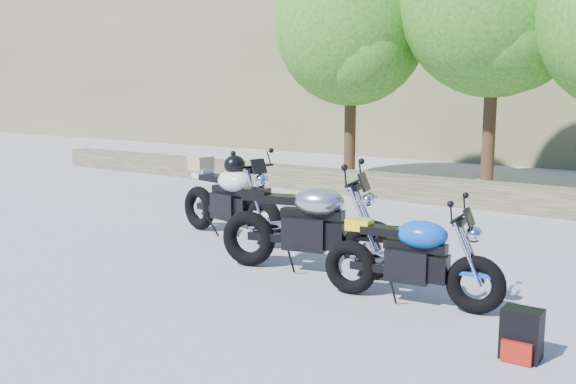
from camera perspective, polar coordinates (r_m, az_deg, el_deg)
The scene contains 8 objects.
ground at distance 8.75m, azimuth -4.98°, elevation -5.54°, with size 90.00×90.00×0.00m, color #939499.
stone_wall at distance 13.25m, azimuth 10.95°, elevation 0.32°, with size 22.00×0.55×0.50m, color #4A4231.
tree_decid_left at distance 15.76m, azimuth 5.88°, elevation 14.09°, with size 3.67×3.67×5.62m.
tree_decid_mid at distance 14.78m, azimuth 18.24°, elevation 15.65°, with size 4.08×4.08×6.24m.
silver_bike at distance 7.74m, azimuth 1.92°, elevation -3.14°, with size 2.26×0.88×1.15m.
white_bike at distance 9.66m, azimuth -5.25°, elevation -0.45°, with size 2.27×0.76×1.26m.
blue_bike at distance 6.74m, azimuth 10.96°, elevation -5.89°, with size 1.93×0.61×0.97m.
backpack at distance 5.69m, azimuth 20.03°, elevation -11.86°, with size 0.32×0.28×0.42m.
Camera 1 is at (5.63, -6.34, 2.16)m, focal length 40.00 mm.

